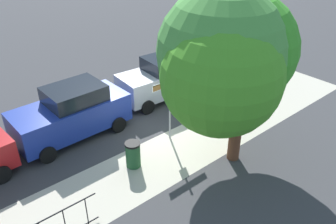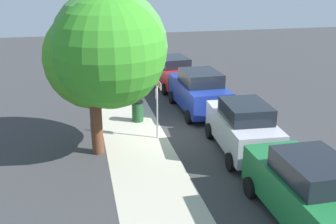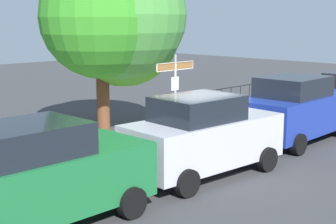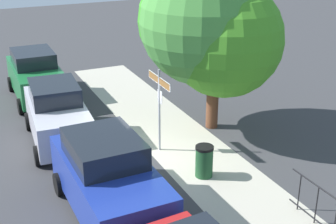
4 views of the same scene
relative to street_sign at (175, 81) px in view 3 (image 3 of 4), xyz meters
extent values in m
plane|color=#38383A|center=(0.25, -0.40, -1.96)|extent=(60.00, 60.00, 0.00)
cube|color=#B4AD9B|center=(2.25, 0.90, -1.95)|extent=(24.00, 2.60, 0.00)
cylinder|color=#9EA0A5|center=(0.00, 0.00, -0.56)|extent=(0.07, 0.07, 2.79)
cube|color=brown|center=(0.00, 0.00, 0.47)|extent=(1.61, 0.02, 0.22)
cube|color=white|center=(0.00, 0.00, 0.47)|extent=(1.64, 0.02, 0.25)
cube|color=silver|center=(0.00, 0.02, -0.08)|extent=(0.32, 0.02, 0.42)
cylinder|color=brown|center=(-0.91, 2.50, -0.70)|extent=(0.44, 0.44, 2.51)
sphere|color=#348D23|center=(-1.38, 1.91, 1.98)|extent=(3.87, 3.87, 3.87)
sphere|color=#419123|center=(-0.04, 2.37, 1.55)|extent=(3.85, 3.85, 3.85)
sphere|color=#448C3A|center=(-0.58, 1.84, 2.05)|extent=(4.20, 4.20, 4.20)
cube|color=#1B6834|center=(-6.60, -2.77, -1.08)|extent=(4.35, 1.85, 1.11)
cube|color=black|center=(-6.86, -2.77, -0.23)|extent=(2.09, 1.62, 0.60)
cylinder|color=black|center=(-5.12, -1.87, -1.64)|extent=(0.64, 0.22, 0.64)
cylinder|color=black|center=(-5.13, -3.69, -1.64)|extent=(0.64, 0.22, 0.64)
cube|color=#B8B7C4|center=(-1.99, -2.89, -1.08)|extent=(4.31, 2.03, 1.12)
cube|color=black|center=(-2.25, -2.88, -0.22)|extent=(2.12, 1.67, 0.60)
cylinder|color=black|center=(-0.51, -2.12, -1.64)|extent=(0.65, 0.26, 0.64)
cylinder|color=black|center=(-0.63, -3.86, -1.64)|extent=(0.65, 0.26, 0.64)
cylinder|color=black|center=(-3.36, -1.93, -1.64)|extent=(0.65, 0.26, 0.64)
cylinder|color=black|center=(-3.48, -3.67, -1.64)|extent=(0.65, 0.26, 0.64)
cube|color=navy|center=(2.84, -2.66, -1.06)|extent=(4.53, 1.99, 1.16)
cube|color=black|center=(2.57, -2.66, -0.17)|extent=(2.19, 1.72, 0.62)
cylinder|color=black|center=(4.35, -1.67, -1.64)|extent=(0.64, 0.23, 0.64)
cylinder|color=black|center=(1.30, -1.73, -1.64)|extent=(0.64, 0.23, 0.64)
cylinder|color=black|center=(1.33, -3.64, -1.64)|extent=(0.64, 0.23, 0.64)
cylinder|color=black|center=(5.99, -1.63, -1.64)|extent=(0.65, 0.27, 0.64)
cylinder|color=black|center=(7.04, 1.90, -0.91)|extent=(5.28, 0.04, 0.04)
cylinder|color=black|center=(7.04, 1.90, -1.84)|extent=(5.28, 0.04, 0.04)
cylinder|color=black|center=(4.73, 1.90, -1.43)|extent=(0.03, 0.03, 1.05)
cylinder|color=black|center=(5.39, 1.90, -1.43)|extent=(0.03, 0.03, 1.05)
cylinder|color=black|center=(6.05, 1.90, -1.43)|extent=(0.03, 0.03, 1.05)
cylinder|color=black|center=(6.71, 1.90, -1.43)|extent=(0.03, 0.03, 1.05)
cylinder|color=black|center=(7.37, 1.90, -1.43)|extent=(0.03, 0.03, 1.05)
cylinder|color=black|center=(8.03, 1.90, -1.43)|extent=(0.03, 0.03, 1.05)
cylinder|color=black|center=(8.69, 1.90, -1.43)|extent=(0.03, 0.03, 1.05)
cylinder|color=black|center=(9.35, 1.90, -1.43)|extent=(0.03, 0.03, 1.05)
cylinder|color=#1E4C28|center=(2.14, 0.50, -1.51)|extent=(0.52, 0.52, 0.90)
cylinder|color=black|center=(2.14, 0.50, -1.02)|extent=(0.55, 0.55, 0.08)
camera|label=1|loc=(7.57, 8.78, 5.98)|focal=37.29mm
camera|label=2|loc=(-14.69, 2.92, 4.53)|focal=41.48mm
camera|label=3|loc=(-11.36, -10.79, 1.94)|focal=53.80mm
camera|label=4|loc=(12.91, -5.65, 5.19)|focal=50.48mm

